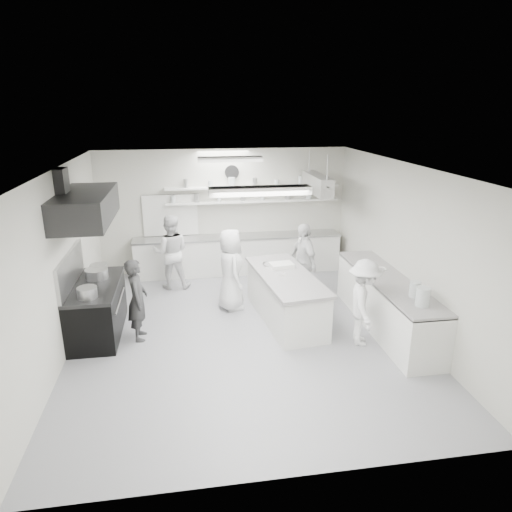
{
  "coord_description": "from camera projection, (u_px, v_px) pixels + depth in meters",
  "views": [
    {
      "loc": [
        -0.95,
        -7.48,
        3.97
      ],
      "look_at": [
        0.33,
        0.6,
        1.27
      ],
      "focal_mm": 32.12,
      "sensor_mm": 36.0,
      "label": 1
    }
  ],
  "objects": [
    {
      "name": "wall_front",
      "position": [
        287.0,
        361.0,
        4.65
      ],
      "size": [
        6.0,
        0.04,
        3.0
      ],
      "primitive_type": "cube",
      "color": "beige",
      "rests_on": "floor"
    },
    {
      "name": "ceiling",
      "position": [
        242.0,
        167.0,
        7.46
      ],
      "size": [
        6.0,
        7.0,
        0.02
      ],
      "primitive_type": "cube",
      "color": "white",
      "rests_on": "wall_back"
    },
    {
      "name": "wall_clock",
      "position": [
        232.0,
        172.0,
        10.91
      ],
      "size": [
        0.32,
        0.05,
        0.32
      ],
      "primitive_type": "cylinder",
      "rotation": [
        1.57,
        0.0,
        0.0
      ],
      "color": "silver",
      "rests_on": "wall_back"
    },
    {
      "name": "pot_rack",
      "position": [
        317.0,
        184.0,
        10.23
      ],
      "size": [
        0.3,
        1.6,
        0.4
      ],
      "primitive_type": "cube",
      "color": "#A8A9A9",
      "rests_on": "ceiling"
    },
    {
      "name": "light_fixture_front",
      "position": [
        260.0,
        191.0,
        5.79
      ],
      "size": [
        1.3,
        0.25,
        0.1
      ],
      "primitive_type": "cube",
      "color": "white",
      "rests_on": "ceiling"
    },
    {
      "name": "pass_through_window",
      "position": [
        170.0,
        215.0,
        11.02
      ],
      "size": [
        1.3,
        0.04,
        1.0
      ],
      "primitive_type": "cube",
      "color": "black",
      "rests_on": "wall_back"
    },
    {
      "name": "shelf_lower",
      "position": [
        253.0,
        201.0,
        11.12
      ],
      "size": [
        4.2,
        0.26,
        0.04
      ],
      "primitive_type": "cube",
      "color": "white",
      "rests_on": "wall_back"
    },
    {
      "name": "shelf_upper",
      "position": [
        253.0,
        187.0,
        11.01
      ],
      "size": [
        4.2,
        0.26,
        0.04
      ],
      "primitive_type": "cube",
      "color": "white",
      "rests_on": "wall_back"
    },
    {
      "name": "bowl_island_b",
      "position": [
        281.0,
        275.0,
        8.69
      ],
      "size": [
        0.23,
        0.23,
        0.06
      ],
      "primitive_type": "imported",
      "rotation": [
        0.0,
        0.0,
        -0.3
      ],
      "color": "white",
      "rests_on": "prep_island"
    },
    {
      "name": "right_counter",
      "position": [
        386.0,
        304.0,
        8.46
      ],
      "size": [
        0.74,
        3.3,
        0.94
      ],
      "primitive_type": "cube",
      "color": "white",
      "rests_on": "floor"
    },
    {
      "name": "bowl_right",
      "position": [
        380.0,
        270.0,
        8.77
      ],
      "size": [
        0.26,
        0.26,
        0.06
      ],
      "primitive_type": "imported",
      "rotation": [
        0.0,
        0.0,
        -0.13
      ],
      "color": "white",
      "rests_on": "right_counter"
    },
    {
      "name": "cook_right",
      "position": [
        364.0,
        303.0,
        7.8
      ],
      "size": [
        0.78,
        1.09,
        1.53
      ],
      "primitive_type": "imported",
      "rotation": [
        0.0,
        0.0,
        1.33
      ],
      "color": "silver",
      "rests_on": "floor"
    },
    {
      "name": "cook_back",
      "position": [
        171.0,
        252.0,
        10.24
      ],
      "size": [
        0.86,
        0.69,
        1.69
      ],
      "primitive_type": "imported",
      "rotation": [
        0.0,
        0.0,
        -3.21
      ],
      "color": "silver",
      "rests_on": "floor"
    },
    {
      "name": "prep_island",
      "position": [
        286.0,
        298.0,
        8.82
      ],
      "size": [
        1.16,
        2.45,
        0.87
      ],
      "primitive_type": "cube",
      "rotation": [
        0.0,
        0.0,
        0.12
      ],
      "color": "white",
      "rests_on": "floor"
    },
    {
      "name": "bowl_island_a",
      "position": [
        270.0,
        265.0,
        9.22
      ],
      "size": [
        0.33,
        0.33,
        0.07
      ],
      "primitive_type": "imported",
      "rotation": [
        0.0,
        0.0,
        -0.16
      ],
      "color": "#A8A9A9",
      "rests_on": "prep_island"
    },
    {
      "name": "stove",
      "position": [
        97.0,
        310.0,
        8.25
      ],
      "size": [
        0.8,
        1.8,
        0.9
      ],
      "primitive_type": "cube",
      "color": "black",
      "rests_on": "floor"
    },
    {
      "name": "cook_stove",
      "position": [
        137.0,
        300.0,
        7.99
      ],
      "size": [
        0.37,
        0.55,
        1.48
      ],
      "primitive_type": "imported",
      "rotation": [
        0.0,
        0.0,
        1.59
      ],
      "color": "#303131",
      "rests_on": "floor"
    },
    {
      "name": "cook_island_left",
      "position": [
        231.0,
        270.0,
        9.18
      ],
      "size": [
        0.66,
        0.89,
        1.67
      ],
      "primitive_type": "imported",
      "rotation": [
        0.0,
        0.0,
        1.74
      ],
      "color": "silver",
      "rests_on": "floor"
    },
    {
      "name": "stove_pot",
      "position": [
        97.0,
        275.0,
        8.35
      ],
      "size": [
        0.41,
        0.41,
        0.23
      ],
      "primitive_type": "cylinder",
      "color": "#A8A9A9",
      "rests_on": "stove"
    },
    {
      "name": "exhaust_hood",
      "position": [
        85.0,
        207.0,
        7.65
      ],
      "size": [
        0.85,
        2.0,
        0.5
      ],
      "primitive_type": "cube",
      "color": "black",
      "rests_on": "wall_left"
    },
    {
      "name": "back_counter",
      "position": [
        238.0,
        255.0,
        11.3
      ],
      "size": [
        5.0,
        0.6,
        0.92
      ],
      "primitive_type": "cube",
      "color": "white",
      "rests_on": "floor"
    },
    {
      "name": "wall_back",
      "position": [
        224.0,
        211.0,
        11.21
      ],
      "size": [
        6.0,
        0.04,
        3.0
      ],
      "primitive_type": "cube",
      "color": "beige",
      "rests_on": "floor"
    },
    {
      "name": "cook_island_right",
      "position": [
        303.0,
        262.0,
        9.64
      ],
      "size": [
        0.61,
        1.04,
        1.66
      ],
      "primitive_type": "imported",
      "rotation": [
        0.0,
        0.0,
        -1.35
      ],
      "color": "silver",
      "rests_on": "floor"
    },
    {
      "name": "wall_left",
      "position": [
        61.0,
        264.0,
        7.48
      ],
      "size": [
        0.04,
        7.0,
        3.0
      ],
      "primitive_type": "cube",
      "color": "beige",
      "rests_on": "floor"
    },
    {
      "name": "wall_right",
      "position": [
        405.0,
        247.0,
        8.38
      ],
      "size": [
        0.04,
        7.0,
        3.0
      ],
      "primitive_type": "cube",
      "color": "beige",
      "rests_on": "floor"
    },
    {
      "name": "floor",
      "position": [
        243.0,
        333.0,
        8.41
      ],
      "size": [
        6.0,
        7.0,
        0.02
      ],
      "primitive_type": "cube",
      "color": "#9E9EA1",
      "rests_on": "ground"
    },
    {
      "name": "light_fixture_rear",
      "position": [
        230.0,
        159.0,
        9.17
      ],
      "size": [
        1.3,
        0.25,
        0.1
      ],
      "primitive_type": "cube",
      "color": "white",
      "rests_on": "ceiling"
    }
  ]
}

